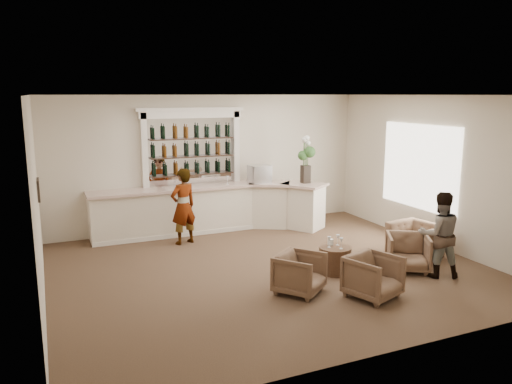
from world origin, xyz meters
The scene contains 19 objects.
ground centered at (0.00, 0.00, 0.00)m, with size 8.00×8.00×0.00m, color brown.
room_shell centered at (0.16, 0.71, 2.34)m, with size 8.04×7.02×3.32m.
bar_counter centered at (-0.16, 3.00, 0.57)m, with size 5.72×1.80×1.14m.
back_bar_alcove centered at (-0.50, 3.41, 2.03)m, with size 2.64×0.25×3.00m.
cocktail_table centered at (1.05, -0.67, 0.25)m, with size 0.60×0.60×0.50m, color #4D3521.
sommelier centered at (-1.06, 2.29, 0.86)m, with size 0.62×0.41×1.71m, color gray.
guest centered at (2.70, -1.57, 0.79)m, with size 0.77×0.60×1.59m, color gray.
armchair_left centered at (-0.02, -1.26, 0.34)m, with size 0.74×0.76×0.69m, color brown.
armchair_center centered at (1.00, -1.92, 0.36)m, with size 0.77×0.79×0.72m, color brown.
armchair_right centered at (2.39, -1.11, 0.35)m, with size 0.76×0.78×0.71m, color brown.
armchair_far centered at (3.22, -0.40, 0.33)m, with size 1.00×0.88×0.65m, color brown.
espresso_machine centered at (1.09, 2.95, 1.36)m, with size 0.50×0.42×0.44m, color silver.
flower_vase centered at (2.12, 2.44, 1.80)m, with size 0.31×0.31×1.17m.
wine_glass_bar_left centered at (-0.80, 2.99, 1.25)m, with size 0.07×0.07×0.21m, color white, non-canonical shape.
wine_glass_bar_right centered at (0.27, 3.03, 1.25)m, with size 0.07×0.07×0.21m, color white, non-canonical shape.
wine_glass_tbl_a centered at (0.93, -0.64, 0.60)m, with size 0.07×0.07×0.21m, color white, non-canonical shape.
wine_glass_tbl_b centered at (1.15, -0.59, 0.60)m, with size 0.07×0.07×0.21m, color white, non-canonical shape.
wine_glass_tbl_c centered at (1.09, -0.80, 0.60)m, with size 0.07×0.07×0.21m, color white, non-canonical shape.
napkin_holder centered at (1.03, -0.53, 0.56)m, with size 0.08×0.08×0.12m, color white.
Camera 1 is at (-3.88, -8.30, 3.32)m, focal length 35.00 mm.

